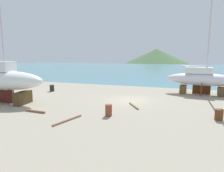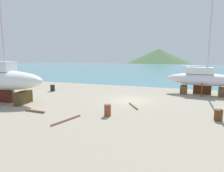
{
  "view_description": "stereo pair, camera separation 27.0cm",
  "coord_description": "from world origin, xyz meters",
  "px_view_note": "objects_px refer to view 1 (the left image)",
  "views": [
    {
      "loc": [
        4.78,
        -20.29,
        4.84
      ],
      "look_at": [
        -2.19,
        0.35,
        1.4
      ],
      "focal_mm": 31.61,
      "sensor_mm": 36.0,
      "label": 1
    },
    {
      "loc": [
        5.04,
        -20.2,
        4.84
      ],
      "look_at": [
        -2.19,
        0.35,
        1.4
      ],
      "focal_mm": 31.61,
      "sensor_mm": 36.0,
      "label": 2
    }
  ],
  "objects_px": {
    "barrel_tipped_center": "(109,110)",
    "sailboat_far_slipway": "(202,79)",
    "barrel_tipped_right": "(52,88)",
    "sailboat_small_center": "(2,80)",
    "barrel_blue_faded": "(219,115)"
  },
  "relations": [
    {
      "from": "barrel_tipped_center",
      "to": "sailboat_far_slipway",
      "type": "bearing_deg",
      "value": 56.38
    },
    {
      "from": "sailboat_far_slipway",
      "to": "barrel_blue_faded",
      "type": "distance_m",
      "value": 10.3
    },
    {
      "from": "sailboat_far_slipway",
      "to": "sailboat_small_center",
      "type": "xyz_separation_m",
      "value": [
        -19.54,
        -11.19,
        0.45
      ]
    },
    {
      "from": "barrel_blue_faded",
      "to": "barrel_tipped_center",
      "type": "bearing_deg",
      "value": -168.33
    },
    {
      "from": "sailboat_small_center",
      "to": "barrel_tipped_right",
      "type": "xyz_separation_m",
      "value": [
        0.75,
        7.11,
        -1.96
      ]
    },
    {
      "from": "barrel_blue_faded",
      "to": "sailboat_far_slipway",
      "type": "bearing_deg",
      "value": 91.58
    },
    {
      "from": "sailboat_small_center",
      "to": "barrel_tipped_right",
      "type": "height_order",
      "value": "sailboat_small_center"
    },
    {
      "from": "barrel_tipped_center",
      "to": "barrel_tipped_right",
      "type": "bearing_deg",
      "value": 144.37
    },
    {
      "from": "sailboat_far_slipway",
      "to": "barrel_tipped_right",
      "type": "relative_size",
      "value": 16.94
    },
    {
      "from": "barrel_blue_faded",
      "to": "barrel_tipped_right",
      "type": "xyz_separation_m",
      "value": [
        -19.07,
        6.11,
        0.01
      ]
    },
    {
      "from": "sailboat_small_center",
      "to": "barrel_tipped_center",
      "type": "height_order",
      "value": "sailboat_small_center"
    },
    {
      "from": "barrel_tipped_center",
      "to": "barrel_tipped_right",
      "type": "relative_size",
      "value": 1.09
    },
    {
      "from": "sailboat_far_slipway",
      "to": "sailboat_small_center",
      "type": "height_order",
      "value": "sailboat_small_center"
    },
    {
      "from": "sailboat_far_slipway",
      "to": "barrel_blue_faded",
      "type": "height_order",
      "value": "sailboat_far_slipway"
    },
    {
      "from": "sailboat_far_slipway",
      "to": "barrel_blue_faded",
      "type": "xyz_separation_m",
      "value": [
        0.28,
        -10.19,
        -1.52
      ]
    }
  ]
}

